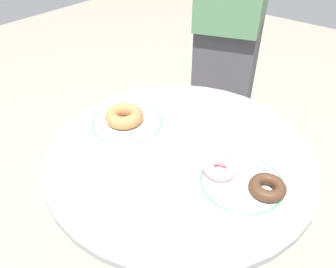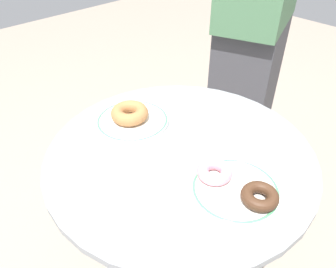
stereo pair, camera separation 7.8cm
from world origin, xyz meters
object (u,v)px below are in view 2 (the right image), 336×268
(plate_right, at_px, (235,190))
(donut_chocolate, at_px, (260,196))
(cafe_table, at_px, (178,213))
(donut_cinnamon, at_px, (130,113))
(donut_pink_frosted, at_px, (215,172))
(person_figure, at_px, (253,34))
(plate_left, at_px, (133,121))
(paper_napkin, at_px, (113,163))

(plate_right, distance_m, donut_chocolate, 0.06)
(cafe_table, bearing_deg, donut_chocolate, -1.61)
(donut_cinnamon, xyz_separation_m, donut_pink_frosted, (0.30, -0.01, -0.00))
(cafe_table, bearing_deg, person_figure, 110.36)
(donut_pink_frosted, relative_size, person_figure, 0.04)
(plate_left, height_order, paper_napkin, plate_left)
(person_figure, bearing_deg, donut_pink_frosted, -61.40)
(cafe_table, distance_m, plate_right, 0.30)
(plate_left, height_order, donut_chocolate, donut_chocolate)
(donut_cinnamon, distance_m, person_figure, 0.65)
(paper_napkin, bearing_deg, person_figure, 101.61)
(plate_left, distance_m, donut_chocolate, 0.40)
(paper_napkin, bearing_deg, plate_right, 28.07)
(cafe_table, relative_size, plate_right, 4.16)
(donut_chocolate, height_order, person_figure, person_figure)
(cafe_table, distance_m, donut_chocolate, 0.34)
(plate_left, relative_size, plate_right, 1.05)
(donut_cinnamon, relative_size, donut_chocolate, 1.32)
(donut_cinnamon, height_order, person_figure, person_figure)
(person_figure, bearing_deg, donut_chocolate, -54.19)
(plate_left, distance_m, plate_right, 0.35)
(plate_left, xyz_separation_m, plate_right, (0.35, -0.00, -0.00))
(donut_chocolate, height_order, paper_napkin, donut_chocolate)
(donut_pink_frosted, bearing_deg, paper_napkin, -146.90)
(plate_right, height_order, donut_cinnamon, donut_cinnamon)
(donut_pink_frosted, bearing_deg, person_figure, 118.60)
(paper_napkin, xyz_separation_m, person_figure, (-0.16, 0.78, 0.06))
(plate_right, bearing_deg, person_figure, 122.31)
(plate_left, bearing_deg, donut_pink_frosted, -1.82)
(plate_right, xyz_separation_m, donut_chocolate, (0.05, 0.01, 0.02))
(donut_cinnamon, bearing_deg, person_figure, 94.89)
(cafe_table, relative_size, donut_chocolate, 10.14)
(plate_left, relative_size, donut_chocolate, 2.56)
(donut_pink_frosted, bearing_deg, cafe_table, 171.74)
(cafe_table, distance_m, paper_napkin, 0.29)
(plate_left, bearing_deg, person_figure, 95.51)
(plate_right, distance_m, person_figure, 0.77)
(cafe_table, height_order, person_figure, person_figure)
(donut_pink_frosted, height_order, paper_napkin, donut_pink_frosted)
(paper_napkin, height_order, person_figure, person_figure)
(cafe_table, bearing_deg, donut_cinnamon, -176.50)
(cafe_table, bearing_deg, donut_pink_frosted, -8.26)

